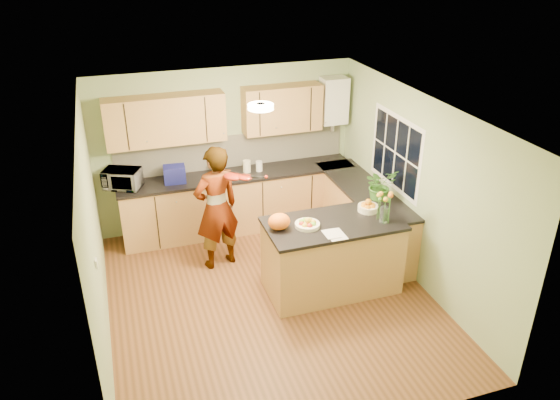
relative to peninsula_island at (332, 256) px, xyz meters
name	(u,v)px	position (x,y,z in m)	size (l,w,h in m)	color
floor	(270,298)	(-0.83, 0.03, -0.49)	(4.50, 4.50, 0.00)	#583419
ceiling	(268,111)	(-0.83, 0.03, 2.01)	(4.00, 4.50, 0.02)	white
wall_back	(226,148)	(-0.83, 2.28, 0.76)	(4.00, 0.02, 2.50)	#9AAE7C
wall_front	(348,330)	(-0.83, -2.22, 0.76)	(4.00, 0.02, 2.50)	#9AAE7C
wall_left	(94,239)	(-2.83, 0.03, 0.76)	(0.02, 4.50, 2.50)	#9AAE7C
wall_right	(417,190)	(1.17, 0.03, 0.76)	(0.02, 4.50, 2.50)	#9AAE7C
back_counter	(239,201)	(-0.73, 1.98, -0.02)	(3.64, 0.62, 0.94)	tan
right_counter	(363,217)	(0.87, 0.88, -0.02)	(0.62, 2.24, 0.94)	tan
splashback	(233,151)	(-0.73, 2.26, 0.71)	(3.60, 0.02, 0.52)	beige
upper_cabinets	(215,115)	(-1.01, 2.11, 1.36)	(3.20, 0.34, 0.70)	tan
boiler	(334,101)	(0.87, 2.12, 1.40)	(0.40, 0.30, 0.86)	white
window_right	(396,152)	(1.16, 0.63, 1.06)	(0.01, 1.30, 1.05)	white
light_switch	(96,263)	(-2.82, -0.57, 0.81)	(0.02, 0.09, 0.09)	white
ceiling_lamp	(261,107)	(-0.83, 0.33, 1.97)	(0.30, 0.30, 0.07)	#FFEABF
peninsula_island	(332,256)	(0.00, 0.00, 0.00)	(1.72, 0.88, 0.99)	tan
fruit_dish	(307,223)	(-0.35, 0.00, 0.54)	(0.31, 0.31, 0.11)	#F5E9C4
orange_bowl	(368,206)	(0.55, 0.15, 0.56)	(0.27, 0.27, 0.16)	#F5E9C4
flower_vase	(385,200)	(0.60, -0.18, 0.79)	(0.24, 0.24, 0.45)	silver
orange_bag	(279,222)	(-0.70, 0.05, 0.60)	(0.27, 0.23, 0.21)	orange
papers	(336,234)	(-0.10, -0.30, 0.50)	(0.21, 0.29, 0.01)	silver
violinist	(217,208)	(-1.27, 1.03, 0.39)	(0.65, 0.43, 1.78)	tan
violin	(233,176)	(-1.07, 0.81, 0.93)	(0.61, 0.24, 0.12)	#4F0D04
microwave	(122,179)	(-2.43, 1.99, 0.59)	(0.51, 0.34, 0.28)	white
blue_box	(175,174)	(-1.69, 1.96, 0.57)	(0.31, 0.23, 0.25)	navy
kettle	(217,168)	(-1.04, 2.02, 0.56)	(0.15, 0.15, 0.29)	silver
jar_cream	(247,166)	(-0.59, 1.99, 0.54)	(0.12, 0.12, 0.18)	#F5E9C4
jar_white	(259,166)	(-0.40, 1.97, 0.52)	(0.10, 0.10, 0.16)	white
potted_plant	(380,185)	(0.87, 0.45, 0.68)	(0.42, 0.37, 0.47)	#3B7627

